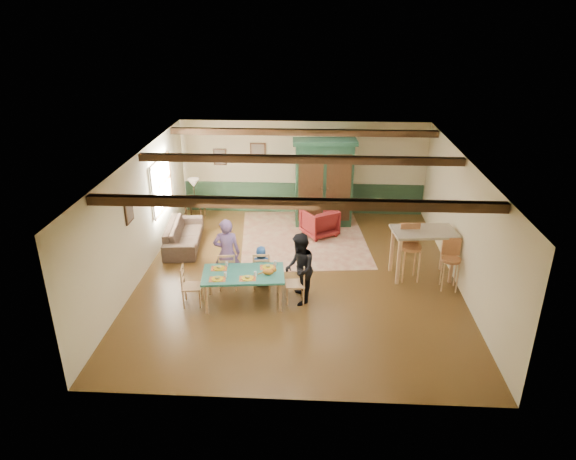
# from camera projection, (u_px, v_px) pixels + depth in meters

# --- Properties ---
(floor) EXTENTS (8.00, 8.00, 0.00)m
(floor) POSITION_uv_depth(u_px,v_px,m) (298.00, 276.00, 11.61)
(floor) COLOR #4A3014
(floor) RESTS_ON ground
(wall_back) EXTENTS (7.00, 0.02, 2.70)m
(wall_back) POSITION_uv_depth(u_px,v_px,m) (303.00, 168.00, 14.74)
(wall_back) COLOR beige
(wall_back) RESTS_ON floor
(wall_left) EXTENTS (0.02, 8.00, 2.70)m
(wall_left) POSITION_uv_depth(u_px,v_px,m) (139.00, 218.00, 11.25)
(wall_left) COLOR beige
(wall_left) RESTS_ON floor
(wall_right) EXTENTS (0.02, 8.00, 2.70)m
(wall_right) POSITION_uv_depth(u_px,v_px,m) (463.00, 224.00, 10.90)
(wall_right) COLOR beige
(wall_right) RESTS_ON floor
(ceiling) EXTENTS (7.00, 8.00, 0.02)m
(ceiling) POSITION_uv_depth(u_px,v_px,m) (299.00, 160.00, 10.54)
(ceiling) COLOR white
(ceiling) RESTS_ON wall_back
(wainscot_back) EXTENTS (6.95, 0.03, 0.90)m
(wainscot_back) POSITION_uv_depth(u_px,v_px,m) (303.00, 198.00, 15.08)
(wainscot_back) COLOR #203B26
(wainscot_back) RESTS_ON floor
(ceiling_beam_front) EXTENTS (6.95, 0.16, 0.16)m
(ceiling_beam_front) POSITION_uv_depth(u_px,v_px,m) (294.00, 203.00, 8.47)
(ceiling_beam_front) COLOR black
(ceiling_beam_front) RESTS_ON ceiling
(ceiling_beam_mid) EXTENTS (6.95, 0.16, 0.16)m
(ceiling_beam_mid) POSITION_uv_depth(u_px,v_px,m) (300.00, 159.00, 10.94)
(ceiling_beam_mid) COLOR black
(ceiling_beam_mid) RESTS_ON ceiling
(ceiling_beam_back) EXTENTS (6.95, 0.16, 0.16)m
(ceiling_beam_back) POSITION_uv_depth(u_px,v_px,m) (303.00, 132.00, 13.32)
(ceiling_beam_back) COLOR black
(ceiling_beam_back) RESTS_ON ceiling
(window_left) EXTENTS (0.06, 1.60, 1.30)m
(window_left) POSITION_uv_depth(u_px,v_px,m) (161.00, 185.00, 12.73)
(window_left) COLOR white
(window_left) RESTS_ON wall_left
(picture_left_wall) EXTENTS (0.04, 0.42, 0.52)m
(picture_left_wall) POSITION_uv_depth(u_px,v_px,m) (129.00, 211.00, 10.54)
(picture_left_wall) COLOR #786A57
(picture_left_wall) RESTS_ON wall_left
(picture_back_a) EXTENTS (0.45, 0.04, 0.55)m
(picture_back_a) POSITION_uv_depth(u_px,v_px,m) (258.00, 152.00, 14.60)
(picture_back_a) COLOR #786A57
(picture_back_a) RESTS_ON wall_back
(picture_back_b) EXTENTS (0.38, 0.04, 0.48)m
(picture_back_b) POSITION_uv_depth(u_px,v_px,m) (220.00, 157.00, 14.71)
(picture_back_b) COLOR #786A57
(picture_back_b) RESTS_ON wall_back
(dining_table) EXTENTS (1.72, 1.08, 0.68)m
(dining_table) POSITION_uv_depth(u_px,v_px,m) (244.00, 288.00, 10.43)
(dining_table) COLOR #21695A
(dining_table) RESTS_ON floor
(dining_chair_far_left) EXTENTS (0.42, 0.44, 0.86)m
(dining_chair_far_left) POSITION_uv_depth(u_px,v_px,m) (228.00, 270.00, 10.97)
(dining_chair_far_left) COLOR tan
(dining_chair_far_left) RESTS_ON floor
(dining_chair_far_right) EXTENTS (0.42, 0.44, 0.86)m
(dining_chair_far_right) POSITION_uv_depth(u_px,v_px,m) (261.00, 269.00, 11.01)
(dining_chair_far_right) COLOR tan
(dining_chair_far_right) RESTS_ON floor
(dining_chair_end_left) EXTENTS (0.44, 0.42, 0.86)m
(dining_chair_end_left) POSITION_uv_depth(u_px,v_px,m) (192.00, 286.00, 10.34)
(dining_chair_end_left) COLOR tan
(dining_chair_end_left) RESTS_ON floor
(dining_chair_end_right) EXTENTS (0.44, 0.42, 0.86)m
(dining_chair_end_right) POSITION_uv_depth(u_px,v_px,m) (295.00, 283.00, 10.44)
(dining_chair_end_right) COLOR tan
(dining_chair_end_right) RESTS_ON floor
(person_man) EXTENTS (0.61, 0.43, 1.57)m
(person_man) POSITION_uv_depth(u_px,v_px,m) (227.00, 253.00, 10.90)
(person_man) COLOR #8160A5
(person_man) RESTS_ON floor
(person_woman) EXTENTS (0.64, 0.78, 1.50)m
(person_woman) POSITION_uv_depth(u_px,v_px,m) (300.00, 269.00, 10.32)
(person_woman) COLOR black
(person_woman) RESTS_ON floor
(person_child) EXTENTS (0.47, 0.34, 0.91)m
(person_child) POSITION_uv_depth(u_px,v_px,m) (261.00, 266.00, 11.06)
(person_child) COLOR #26539A
(person_child) RESTS_ON floor
(cat) EXTENTS (0.34, 0.16, 0.16)m
(cat) POSITION_uv_depth(u_px,v_px,m) (268.00, 271.00, 10.20)
(cat) COLOR orange
(cat) RESTS_ON dining_table
(place_setting_near_left) EXTENTS (0.39, 0.31, 0.11)m
(place_setting_near_left) POSITION_uv_depth(u_px,v_px,m) (217.00, 277.00, 10.04)
(place_setting_near_left) COLOR gold
(place_setting_near_left) RESTS_ON dining_table
(place_setting_near_center) EXTENTS (0.39, 0.31, 0.11)m
(place_setting_near_center) POSITION_uv_depth(u_px,v_px,m) (247.00, 276.00, 10.07)
(place_setting_near_center) COLOR gold
(place_setting_near_center) RESTS_ON dining_table
(place_setting_far_left) EXTENTS (0.39, 0.31, 0.11)m
(place_setting_far_left) POSITION_uv_depth(u_px,v_px,m) (219.00, 266.00, 10.46)
(place_setting_far_left) COLOR gold
(place_setting_far_left) RESTS_ON dining_table
(place_setting_far_right) EXTENTS (0.39, 0.31, 0.11)m
(place_setting_far_right) POSITION_uv_depth(u_px,v_px,m) (268.00, 265.00, 10.50)
(place_setting_far_right) COLOR gold
(place_setting_far_right) RESTS_ON dining_table
(area_rug) EXTENTS (3.56, 4.09, 0.01)m
(area_rug) POSITION_uv_depth(u_px,v_px,m) (303.00, 238.00, 13.54)
(area_rug) COLOR beige
(area_rug) RESTS_ON floor
(armoire) EXTENTS (1.73, 0.78, 2.39)m
(armoire) POSITION_uv_depth(u_px,v_px,m) (324.00, 183.00, 13.97)
(armoire) COLOR #13301F
(armoire) RESTS_ON floor
(armchair) EXTENTS (1.11, 1.12, 0.75)m
(armchair) POSITION_uv_depth(u_px,v_px,m) (319.00, 222.00, 13.57)
(armchair) COLOR #4B0F13
(armchair) RESTS_ON floor
(sofa) EXTENTS (1.02, 2.12, 0.60)m
(sofa) POSITION_uv_depth(u_px,v_px,m) (184.00, 234.00, 13.01)
(sofa) COLOR #403128
(sofa) RESTS_ON floor
(end_table) EXTENTS (0.56, 0.56, 0.63)m
(end_table) POSITION_uv_depth(u_px,v_px,m) (195.00, 209.00, 14.64)
(end_table) COLOR black
(end_table) RESTS_ON floor
(table_lamp) EXTENTS (0.34, 0.34, 0.58)m
(table_lamp) POSITION_uv_depth(u_px,v_px,m) (194.00, 189.00, 14.40)
(table_lamp) COLOR tan
(table_lamp) RESTS_ON end_table
(counter_table) EXTENTS (1.44, 0.94, 1.13)m
(counter_table) POSITION_uv_depth(u_px,v_px,m) (422.00, 254.00, 11.37)
(counter_table) COLOR #C3B698
(counter_table) RESTS_ON floor
(bar_stool_left) EXTENTS (0.49, 0.53, 1.27)m
(bar_stool_left) POSITION_uv_depth(u_px,v_px,m) (410.00, 253.00, 11.23)
(bar_stool_left) COLOR #AA6D42
(bar_stool_left) RESTS_ON floor
(bar_stool_right) EXTENTS (0.44, 0.47, 1.12)m
(bar_stool_right) POSITION_uv_depth(u_px,v_px,m) (450.00, 265.00, 10.87)
(bar_stool_right) COLOR #AA6D42
(bar_stool_right) RESTS_ON floor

